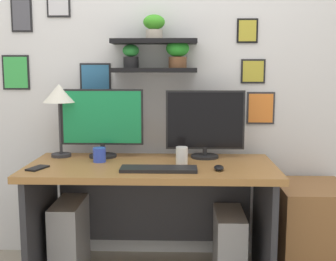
{
  "coord_description": "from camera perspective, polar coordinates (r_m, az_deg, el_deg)",
  "views": [
    {
      "loc": [
        0.18,
        -2.59,
        1.34
      ],
      "look_at": [
        0.1,
        0.05,
        0.95
      ],
      "focal_mm": 46.49,
      "sensor_mm": 36.0,
      "label": 1
    }
  ],
  "objects": [
    {
      "name": "computer_tower_left",
      "position": [
        2.99,
        -12.76,
        -13.49
      ],
      "size": [
        0.18,
        0.4,
        0.48
      ],
      "primitive_type": "cube",
      "color": "#99999E",
      "rests_on": "ground"
    },
    {
      "name": "computer_tower_right",
      "position": [
        2.9,
        8.03,
        -14.59
      ],
      "size": [
        0.18,
        0.4,
        0.43
      ],
      "primitive_type": "cube",
      "color": "#99999E",
      "rests_on": "ground"
    },
    {
      "name": "monitor_left",
      "position": [
        2.88,
        -8.61,
        1.26
      ],
      "size": [
        0.54,
        0.18,
        0.45
      ],
      "color": "black",
      "rests_on": "desk"
    },
    {
      "name": "drawer_cabinet",
      "position": [
        3.03,
        18.23,
        -12.27
      ],
      "size": [
        0.44,
        0.5,
        0.59
      ],
      "primitive_type": "cube",
      "color": "brown",
      "rests_on": "ground"
    },
    {
      "name": "cell_phone",
      "position": [
        2.66,
        -16.74,
        -4.74
      ],
      "size": [
        0.11,
        0.16,
        0.01
      ],
      "primitive_type": "cube",
      "rotation": [
        0.0,
        0.0,
        -0.35
      ],
      "color": "black",
      "rests_on": "desk"
    },
    {
      "name": "water_cup",
      "position": [
        2.64,
        1.82,
        -3.34
      ],
      "size": [
        0.07,
        0.07,
        0.11
      ],
      "primitive_type": "cylinder",
      "color": "white",
      "rests_on": "desk"
    },
    {
      "name": "back_wall_assembly",
      "position": [
        3.04,
        -1.7,
        8.58
      ],
      "size": [
        4.4,
        0.24,
        2.7
      ],
      "color": "silver",
      "rests_on": "ground"
    },
    {
      "name": "coffee_mug",
      "position": [
        2.75,
        -8.98,
        -3.17
      ],
      "size": [
        0.08,
        0.08,
        0.09
      ],
      "primitive_type": "cylinder",
      "color": "blue",
      "rests_on": "desk"
    },
    {
      "name": "desk",
      "position": [
        2.77,
        -2.09,
        -8.54
      ],
      "size": [
        1.51,
        0.68,
        0.75
      ],
      "color": "#9E6B38",
      "rests_on": "ground"
    },
    {
      "name": "computer_mouse",
      "position": [
        2.52,
        6.68,
        -4.88
      ],
      "size": [
        0.06,
        0.09,
        0.03
      ],
      "primitive_type": "ellipsoid",
      "color": "black",
      "rests_on": "desk"
    },
    {
      "name": "monitor_right",
      "position": [
        2.84,
        4.89,
        0.94
      ],
      "size": [
        0.51,
        0.18,
        0.44
      ],
      "color": "black",
      "rests_on": "desk"
    },
    {
      "name": "desk_lamp",
      "position": [
        2.93,
        -14.07,
        4.18
      ],
      "size": [
        0.21,
        0.21,
        0.48
      ],
      "color": "#2D2D33",
      "rests_on": "desk"
    },
    {
      "name": "keyboard",
      "position": [
        2.5,
        -1.22,
        -5.07
      ],
      "size": [
        0.44,
        0.14,
        0.02
      ],
      "primitive_type": "cube",
      "color": "black",
      "rests_on": "desk"
    }
  ]
}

